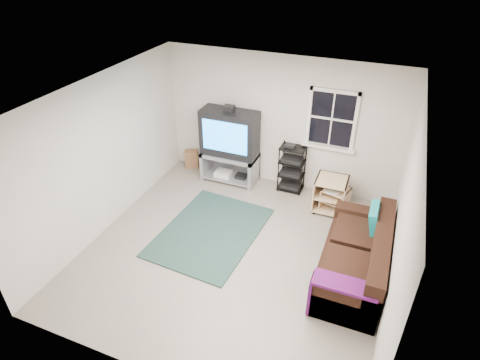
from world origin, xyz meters
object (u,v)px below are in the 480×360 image
at_px(av_rack, 292,171).
at_px(side_table_left, 331,192).
at_px(tv_unit, 230,141).
at_px(sofa, 357,259).
at_px(side_table_right, 335,198).

xyz_separation_m(av_rack, side_table_left, (0.84, -0.35, -0.07)).
bearing_deg(tv_unit, sofa, -33.12).
height_order(tv_unit, side_table_right, tv_unit).
xyz_separation_m(av_rack, side_table_right, (0.94, -0.38, -0.14)).
distance_m(av_rack, side_table_right, 1.03).
bearing_deg(side_table_left, av_rack, 157.41).
distance_m(side_table_right, sofa, 1.65).
bearing_deg(side_table_left, side_table_right, -15.63).
height_order(av_rack, sofa, av_rack).
xyz_separation_m(av_rack, sofa, (1.53, -1.92, -0.10)).
height_order(tv_unit, sofa, tv_unit).
distance_m(tv_unit, sofa, 3.38).
bearing_deg(side_table_right, av_rack, 158.13).
height_order(side_table_left, side_table_right, side_table_left).
bearing_deg(sofa, side_table_right, 110.84).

